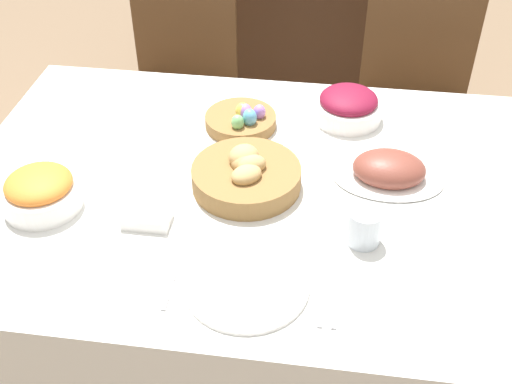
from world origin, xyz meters
TOP-DOWN VIEW (x-y plane):
  - ground_plane at (0.00, 0.00)m, footprint 12.00×12.00m
  - dining_table at (0.00, 0.00)m, footprint 1.61×1.07m
  - chair_far_right at (0.44, 0.90)m, footprint 0.43×0.43m
  - chair_far_left at (-0.47, 0.90)m, footprint 0.45×0.45m
  - sideboard at (-0.11, 1.69)m, footprint 1.24×0.44m
  - bread_basket at (-0.06, -0.01)m, footprint 0.28×0.28m
  - egg_basket at (-0.11, 0.26)m, footprint 0.20×0.20m
  - ham_platter at (0.30, 0.07)m, footprint 0.29×0.20m
  - beet_salad_bowl at (0.19, 0.34)m, footprint 0.20×0.20m
  - carrot_bowl at (-0.54, -0.16)m, footprint 0.19×0.19m
  - dinner_plate at (-0.01, -0.35)m, footprint 0.27×0.27m
  - fork at (-0.17, -0.35)m, footprint 0.01×0.19m
  - knife at (0.15, -0.35)m, footprint 0.01×0.19m
  - spoon at (0.18, -0.35)m, footprint 0.01×0.19m
  - drinking_cup at (0.24, -0.17)m, footprint 0.08×0.08m
  - butter_dish at (-0.27, -0.18)m, footprint 0.11×0.07m

SIDE VIEW (x-z plane):
  - ground_plane at x=0.00m, z-range 0.00..0.00m
  - dining_table at x=0.00m, z-range 0.00..0.76m
  - sideboard at x=-0.11m, z-range 0.00..0.93m
  - chair_far_right at x=0.44m, z-range 0.03..0.98m
  - chair_far_left at x=-0.47m, z-range 0.03..0.98m
  - fork at x=-0.17m, z-range 0.76..0.76m
  - knife at x=0.15m, z-range 0.76..0.76m
  - spoon at x=0.18m, z-range 0.76..0.76m
  - dinner_plate at x=-0.01m, z-range 0.76..0.77m
  - butter_dish at x=-0.27m, z-range 0.76..0.79m
  - egg_basket at x=-0.11m, z-range 0.74..0.82m
  - ham_platter at x=0.30m, z-range 0.74..0.83m
  - bread_basket at x=-0.06m, z-range 0.74..0.85m
  - beet_salad_bowl at x=0.19m, z-range 0.76..0.85m
  - drinking_cup at x=0.24m, z-range 0.76..0.85m
  - carrot_bowl at x=-0.54m, z-range 0.76..0.85m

